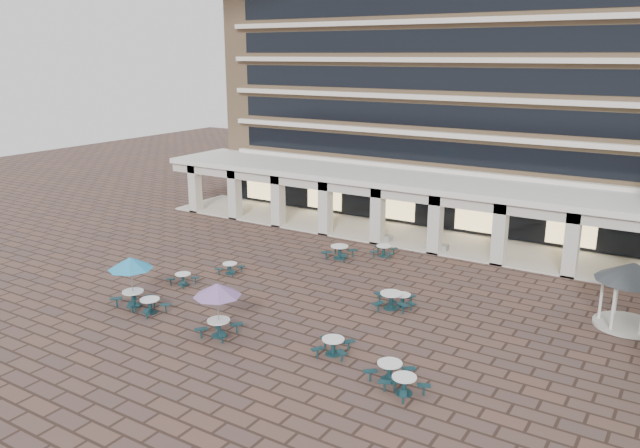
# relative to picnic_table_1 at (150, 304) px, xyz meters

# --- Properties ---
(ground) EXTENTS (120.00, 120.00, 0.00)m
(ground) POSITION_rel_picnic_table_1_xyz_m (6.34, 4.54, -0.45)
(ground) COLOR brown
(ground) RESTS_ON ground
(apartment_building) EXTENTS (40.00, 15.50, 25.20)m
(apartment_building) POSITION_rel_picnic_table_1_xyz_m (6.34, 30.01, 12.16)
(apartment_building) COLOR tan
(apartment_building) RESTS_ON ground
(retail_arcade) EXTENTS (42.00, 6.60, 4.40)m
(retail_arcade) POSITION_rel_picnic_table_1_xyz_m (6.34, 19.34, 2.55)
(retail_arcade) COLOR white
(retail_arcade) RESTS_ON ground
(picnic_table_1) EXTENTS (1.90, 1.90, 0.75)m
(picnic_table_1) POSITION_rel_picnic_table_1_xyz_m (0.00, 0.00, 0.00)
(picnic_table_1) COLOR #14353C
(picnic_table_1) RESTS_ON ground
(picnic_table_2) EXTENTS (1.99, 1.99, 0.73)m
(picnic_table_2) POSITION_rel_picnic_table_1_xyz_m (14.20, -0.32, -0.01)
(picnic_table_2) COLOR #14353C
(picnic_table_2) RESTS_ON ground
(picnic_table_3) EXTENTS (1.93, 1.93, 0.75)m
(picnic_table_3) POSITION_rel_picnic_table_1_xyz_m (10.19, 1.03, -0.00)
(picnic_table_3) COLOR #14353C
(picnic_table_3) RESTS_ON ground
(picnic_table_4) EXTENTS (2.30, 2.30, 2.65)m
(picnic_table_4) POSITION_rel_picnic_table_1_xyz_m (-1.41, 0.16, 1.81)
(picnic_table_4) COLOR #14353C
(picnic_table_4) RESTS_ON ground
(picnic_table_5) EXTENTS (1.53, 1.53, 0.66)m
(picnic_table_5) POSITION_rel_picnic_table_1_xyz_m (-1.42, 3.80, -0.05)
(picnic_table_5) COLOR #14353C
(picnic_table_5) RESTS_ON ground
(picnic_table_6) EXTENTS (2.24, 2.24, 2.58)m
(picnic_table_6) POSITION_rel_picnic_table_1_xyz_m (4.74, -0.21, 1.75)
(picnic_table_6) COLOR #14353C
(picnic_table_6) RESTS_ON ground
(picnic_table_7) EXTENTS (1.83, 1.83, 0.77)m
(picnic_table_7) POSITION_rel_picnic_table_1_xyz_m (13.26, 0.33, 0.01)
(picnic_table_7) COLOR #14353C
(picnic_table_7) RESTS_ON ground
(picnic_table_8) EXTENTS (1.57, 1.57, 0.65)m
(picnic_table_8) POSITION_rel_picnic_table_1_xyz_m (-0.37, 6.67, -0.06)
(picnic_table_8) COLOR #14353C
(picnic_table_8) RESTS_ON ground
(picnic_table_9) EXTENTS (1.98, 1.98, 0.85)m
(picnic_table_9) POSITION_rel_picnic_table_1_xyz_m (3.74, 12.61, 0.06)
(picnic_table_9) COLOR #14353C
(picnic_table_9) RESTS_ON ground
(picnic_table_10) EXTENTS (2.35, 2.35, 0.86)m
(picnic_table_10) POSITION_rel_picnic_table_1_xyz_m (10.11, 7.00, 0.07)
(picnic_table_10) COLOR #14353C
(picnic_table_10) RESTS_ON ground
(picnic_table_12) EXTENTS (1.83, 1.83, 0.72)m
(picnic_table_12) POSITION_rel_picnic_table_1_xyz_m (5.93, 14.54, -0.01)
(picnic_table_12) COLOR #14353C
(picnic_table_12) RESTS_ON ground
(picnic_table_13) EXTENTS (1.83, 1.83, 0.67)m
(picnic_table_13) POSITION_rel_picnic_table_1_xyz_m (10.47, 7.55, -0.05)
(picnic_table_13) COLOR #14353C
(picnic_table_13) RESTS_ON ground
(gazebo) EXTENTS (3.43, 3.43, 3.19)m
(gazebo) POSITION_rel_picnic_table_1_xyz_m (20.70, 11.07, 1.96)
(gazebo) COLOR beige
(gazebo) RESTS_ON ground
(planter_left) EXTENTS (1.50, 0.71, 1.22)m
(planter_left) POSITION_rel_picnic_table_1_xyz_m (4.29, 17.44, 0.03)
(planter_left) COLOR gray
(planter_left) RESTS_ON ground
(planter_right) EXTENTS (1.50, 0.60, 1.21)m
(planter_right) POSITION_rel_picnic_table_1_xyz_m (8.44, 17.44, 0.02)
(planter_right) COLOR gray
(planter_right) RESTS_ON ground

